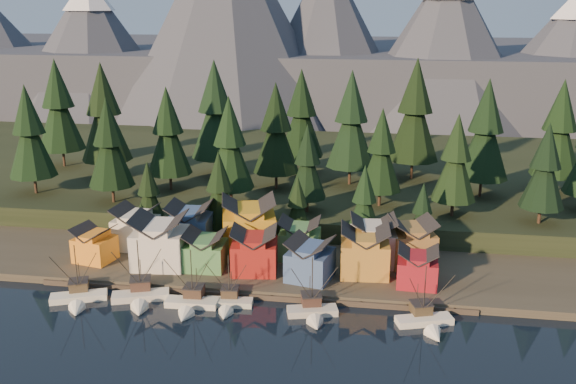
% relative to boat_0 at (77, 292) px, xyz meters
% --- Properties ---
extents(ground, '(500.00, 500.00, 0.00)m').
position_rel_boat_0_xyz_m(ground, '(30.04, -8.67, -2.15)').
color(ground, black).
rests_on(ground, ground).
extents(shore_strip, '(400.00, 50.00, 1.50)m').
position_rel_boat_0_xyz_m(shore_strip, '(30.04, 31.33, -1.40)').
color(shore_strip, '#383429').
rests_on(shore_strip, ground).
extents(hillside, '(420.00, 100.00, 6.00)m').
position_rel_boat_0_xyz_m(hillside, '(30.04, 81.33, 0.85)').
color(hillside, black).
rests_on(hillside, ground).
extents(dock, '(80.00, 4.00, 1.00)m').
position_rel_boat_0_xyz_m(dock, '(30.04, 7.83, -1.65)').
color(dock, '#4F4338').
rests_on(dock, ground).
extents(mountain_ridge, '(560.00, 190.00, 90.00)m').
position_rel_boat_0_xyz_m(mountain_ridge, '(25.85, 204.92, 23.91)').
color(mountain_ridge, '#434857').
rests_on(mountain_ridge, ground).
extents(boat_0, '(10.54, 10.99, 11.46)m').
position_rel_boat_0_xyz_m(boat_0, '(0.00, 0.00, 0.00)').
color(boat_0, white).
rests_on(boat_0, ground).
extents(boat_1, '(10.90, 11.45, 12.38)m').
position_rel_boat_0_xyz_m(boat_1, '(10.87, 1.96, 0.23)').
color(boat_1, silver).
rests_on(boat_1, ground).
extents(boat_2, '(9.55, 10.36, 11.52)m').
position_rel_boat_0_xyz_m(boat_2, '(20.46, 0.86, 0.09)').
color(boat_2, silver).
rests_on(boat_2, ground).
extents(boat_3, '(8.77, 9.42, 10.30)m').
position_rel_boat_0_xyz_m(boat_3, '(26.91, 2.26, -0.16)').
color(boat_3, beige).
rests_on(boat_3, ground).
extents(boat_4, '(9.28, 9.88, 11.43)m').
position_rel_boat_0_xyz_m(boat_4, '(42.04, 1.20, 0.15)').
color(boat_4, beige).
rests_on(boat_4, ground).
extents(boat_6, '(10.12, 10.60, 11.27)m').
position_rel_boat_0_xyz_m(boat_6, '(60.98, 0.74, -0.00)').
color(boat_6, white).
rests_on(boat_6, ground).
extents(house_front_0, '(8.38, 8.08, 7.14)m').
position_rel_boat_0_xyz_m(house_front_0, '(-3.71, 15.38, 3.10)').
color(house_front_0, orange).
rests_on(house_front_0, shore_strip).
extents(house_front_1, '(10.78, 10.41, 10.37)m').
position_rel_boat_0_xyz_m(house_front_1, '(10.15, 15.09, 4.80)').
color(house_front_1, silver).
rests_on(house_front_1, shore_strip).
extents(house_front_2, '(7.91, 7.97, 7.51)m').
position_rel_boat_0_xyz_m(house_front_2, '(19.25, 15.28, 3.30)').
color(house_front_2, '#478447').
rests_on(house_front_2, shore_strip).
extents(house_front_3, '(9.51, 9.17, 8.70)m').
position_rel_boat_0_xyz_m(house_front_3, '(29.01, 15.05, 3.92)').
color(house_front_3, maroon).
rests_on(house_front_3, shore_strip).
extents(house_front_4, '(9.40, 9.86, 7.93)m').
position_rel_boat_0_xyz_m(house_front_4, '(39.96, 13.38, 3.52)').
color(house_front_4, '#375283').
rests_on(house_front_4, shore_strip).
extents(house_front_5, '(9.62, 8.86, 9.49)m').
position_rel_boat_0_xyz_m(house_front_5, '(49.96, 17.01, 4.34)').
color(house_front_5, '#B27D2D').
rests_on(house_front_5, shore_strip).
extents(house_front_6, '(7.49, 7.11, 7.22)m').
position_rel_boat_0_xyz_m(house_front_6, '(59.72, 13.61, 3.14)').
color(house_front_6, maroon).
rests_on(house_front_6, shore_strip).
extents(house_back_0, '(8.92, 8.62, 9.03)m').
position_rel_boat_0_xyz_m(house_back_0, '(1.81, 23.51, 4.09)').
color(house_back_0, beige).
rests_on(house_back_0, shore_strip).
extents(house_back_1, '(9.13, 9.23, 9.73)m').
position_rel_boat_0_xyz_m(house_back_1, '(13.13, 24.99, 4.46)').
color(house_back_1, '#375382').
rests_on(house_back_1, shore_strip).
extents(house_back_2, '(12.83, 12.20, 11.37)m').
position_rel_boat_0_xyz_m(house_back_2, '(25.69, 25.50, 5.33)').
color(house_back_2, gold).
rests_on(house_back_2, shore_strip).
extents(house_back_3, '(8.20, 7.33, 8.20)m').
position_rel_boat_0_xyz_m(house_back_3, '(36.64, 23.28, 3.66)').
color(house_back_3, '#487E44').
rests_on(house_back_3, shore_strip).
extents(house_back_4, '(9.68, 9.37, 9.56)m').
position_rel_boat_0_xyz_m(house_back_4, '(51.31, 22.67, 4.37)').
color(house_back_4, beige).
rests_on(house_back_4, shore_strip).
extents(house_back_5, '(10.09, 10.17, 9.34)m').
position_rel_boat_0_xyz_m(house_back_5, '(58.94, 23.39, 4.26)').
color(house_back_5, olive).
rests_on(house_back_5, shore_strip).
extents(tree_hill_0, '(11.49, 11.49, 26.77)m').
position_rel_boat_0_xyz_m(tree_hill_0, '(-31.96, 43.33, 18.49)').
color(tree_hill_0, '#332319').
rests_on(tree_hill_0, hillside).
extents(tree_hill_1, '(13.19, 13.19, 30.72)m').
position_rel_boat_0_xyz_m(tree_hill_1, '(-19.96, 59.33, 20.65)').
color(tree_hill_1, '#332319').
rests_on(tree_hill_1, hillside).
extents(tree_hill_2, '(10.64, 10.64, 24.77)m').
position_rel_boat_0_xyz_m(tree_hill_2, '(-9.96, 39.33, 17.40)').
color(tree_hill_2, '#332319').
rests_on(tree_hill_2, hillside).
extents(tree_hill_3, '(11.12, 11.12, 25.90)m').
position_rel_boat_0_xyz_m(tree_hill_3, '(0.04, 51.33, 18.01)').
color(tree_hill_3, '#332319').
rests_on(tree_hill_3, hillside).
extents(tree_hill_4, '(13.37, 13.37, 31.14)m').
position_rel_boat_0_xyz_m(tree_hill_4, '(8.04, 66.33, 20.88)').
color(tree_hill_4, '#332319').
rests_on(tree_hill_4, hillside).
extents(tree_hill_5, '(10.95, 10.95, 25.50)m').
position_rel_boat_0_xyz_m(tree_hill_5, '(18.04, 41.33, 17.79)').
color(tree_hill_5, '#332319').
rests_on(tree_hill_5, hillside).
extents(tree_hill_6, '(11.51, 11.51, 26.82)m').
position_rel_boat_0_xyz_m(tree_hill_6, '(26.04, 56.33, 18.51)').
color(tree_hill_6, '#332319').
rests_on(tree_hill_6, hillside).
extents(tree_hill_7, '(8.60, 8.60, 20.03)m').
position_rel_boat_0_xyz_m(tree_hill_7, '(36.04, 39.33, 14.80)').
color(tree_hill_7, '#332319').
rests_on(tree_hill_7, hillside).
extents(tree_hill_8, '(12.61, 12.61, 29.38)m').
position_rel_boat_0_xyz_m(tree_hill_8, '(44.04, 63.33, 19.92)').
color(tree_hill_8, '#332319').
rests_on(tree_hill_8, hillside).
extents(tree_hill_9, '(9.81, 9.81, 22.85)m').
position_rel_boat_0_xyz_m(tree_hill_9, '(52.04, 46.33, 16.34)').
color(tree_hill_9, '#332319').
rests_on(tree_hill_9, hillside).
extents(tree_hill_10, '(13.69, 13.69, 31.90)m').
position_rel_boat_0_xyz_m(tree_hill_10, '(60.04, 71.33, 21.29)').
color(tree_hill_10, '#332319').
rests_on(tree_hill_10, hillside).
extents(tree_hill_11, '(9.82, 9.82, 22.88)m').
position_rel_boat_0_xyz_m(tree_hill_11, '(68.04, 41.33, 16.36)').
color(tree_hill_11, '#332319').
rests_on(tree_hill_11, hillside).
extents(tree_hill_12, '(12.27, 12.27, 28.58)m').
position_rel_boat_0_xyz_m(tree_hill_12, '(76.04, 57.33, 19.48)').
color(tree_hill_12, '#332319').
rests_on(tree_hill_12, hillside).
extents(tree_hill_13, '(9.37, 9.37, 21.83)m').
position_rel_boat_0_xyz_m(tree_hill_13, '(86.04, 39.33, 15.78)').
color(tree_hill_13, '#332319').
rests_on(tree_hill_13, hillside).
extents(tree_hill_14, '(12.03, 12.03, 28.03)m').
position_rel_boat_0_xyz_m(tree_hill_14, '(94.04, 63.33, 19.18)').
color(tree_hill_14, '#332319').
rests_on(tree_hill_14, hillside).
extents(tree_hill_15, '(12.18, 12.18, 28.38)m').
position_rel_boat_0_xyz_m(tree_hill_15, '(30.04, 73.33, 19.37)').
color(tree_hill_15, '#332319').
rests_on(tree_hill_15, hillside).
extents(tree_hill_16, '(13.08, 13.08, 30.47)m').
position_rel_boat_0_xyz_m(tree_hill_16, '(-37.96, 69.33, 20.51)').
color(tree_hill_16, '#332319').
rests_on(tree_hill_16, hillside).
extents(tree_shore_0, '(7.23, 7.23, 16.84)m').
position_rel_boat_0_xyz_m(tree_shore_0, '(2.04, 31.33, 8.55)').
color(tree_shore_0, '#332319').
rests_on(tree_shore_0, shore_strip).
extents(tree_shore_1, '(8.48, 8.48, 19.74)m').
position_rel_boat_0_xyz_m(tree_shore_1, '(18.04, 31.33, 10.14)').
color(tree_shore_1, '#332319').
rests_on(tree_shore_1, shore_strip).
extents(tree_shore_2, '(6.41, 6.41, 14.94)m').
position_rel_boat_0_xyz_m(tree_shore_2, '(35.04, 31.33, 7.51)').
color(tree_shore_2, '#332319').
rests_on(tree_shore_2, shore_strip).
extents(tree_shore_3, '(7.71, 7.71, 17.95)m').
position_rel_boat_0_xyz_m(tree_shore_3, '(49.04, 31.33, 9.16)').
color(tree_shore_3, '#332319').
rests_on(tree_shore_3, shore_strip).
extents(tree_shore_4, '(6.29, 6.29, 14.65)m').
position_rel_boat_0_xyz_m(tree_shore_4, '(61.04, 31.33, 7.35)').
color(tree_shore_4, '#332319').
rests_on(tree_shore_4, shore_strip).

